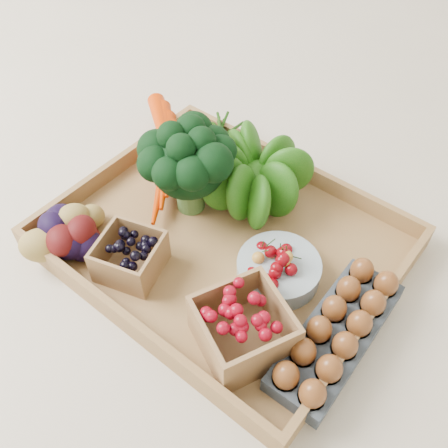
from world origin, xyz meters
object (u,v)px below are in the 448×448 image
Objects in this scene: tray at (224,244)px; egg_carton at (336,336)px; cherry_bowl at (278,270)px; broccoli at (189,180)px.

tray is 0.25m from egg_carton.
egg_carton is (0.13, -0.04, -0.00)m from cherry_bowl.
tray is at bearing 168.43° from egg_carton.
tray is at bearing -15.59° from broccoli.
egg_carton is (0.34, -0.07, -0.05)m from broccoli.
broccoli is 0.22m from cherry_bowl.
cherry_bowl is 0.52× the size of egg_carton.
tray is 3.29× the size of broccoli.
tray is 2.15× the size of egg_carton.
cherry_bowl is at bearing -1.23° from tray.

